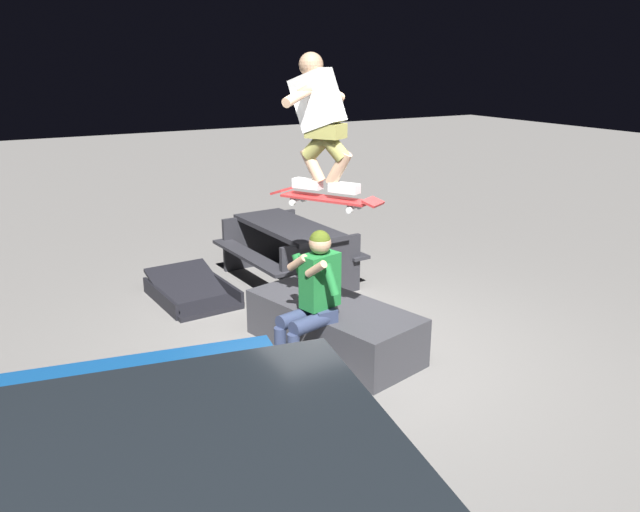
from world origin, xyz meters
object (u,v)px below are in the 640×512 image
(person_sitting_on_ledge, at_px, (311,296))
(kicker_ramp, at_px, (192,294))
(ledge_box_main, at_px, (333,326))
(skateboard, at_px, (326,199))
(skater_airborne, at_px, (320,116))
(picnic_table_back, at_px, (288,243))

(person_sitting_on_ledge, distance_m, kicker_ramp, 2.37)
(ledge_box_main, xyz_separation_m, skateboard, (-0.32, 0.28, 1.37))
(ledge_box_main, distance_m, kicker_ramp, 2.13)
(ledge_box_main, height_order, skateboard, skateboard)
(skateboard, distance_m, skater_airborne, 0.69)
(skater_airborne, bearing_deg, picnic_table_back, -20.06)
(kicker_ramp, xyz_separation_m, picnic_table_back, (0.04, -1.31, 0.44))
(skateboard, bearing_deg, person_sitting_on_ledge, 65.99)
(ledge_box_main, bearing_deg, skater_airborne, 131.71)
(skateboard, relative_size, picnic_table_back, 0.55)
(skateboard, height_order, kicker_ramp, skateboard)
(ledge_box_main, distance_m, picnic_table_back, 2.10)
(person_sitting_on_ledge, relative_size, skateboard, 1.33)
(skateboard, distance_m, kicker_ramp, 2.81)
(skater_airborne, bearing_deg, ledge_box_main, -48.29)
(skater_airborne, height_order, kicker_ramp, skater_airborne)
(skateboard, xyz_separation_m, picnic_table_back, (2.33, -0.81, -1.11))
(person_sitting_on_ledge, bearing_deg, kicker_ramp, 9.85)
(ledge_box_main, bearing_deg, person_sitting_on_ledge, 124.66)
(person_sitting_on_ledge, bearing_deg, skateboard, -114.01)
(person_sitting_on_ledge, xyz_separation_m, skateboard, (-0.05, -0.11, 0.88))
(skater_airborne, bearing_deg, person_sitting_on_ledge, 89.01)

